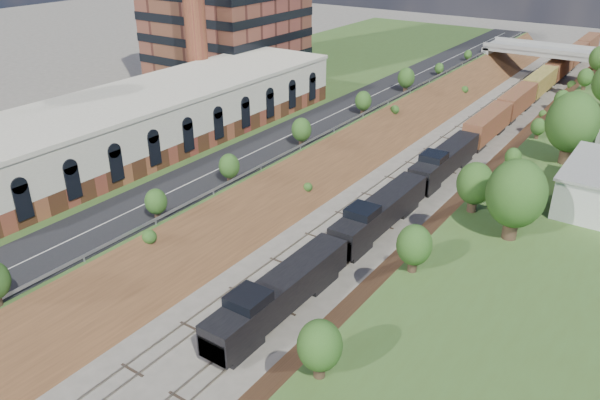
# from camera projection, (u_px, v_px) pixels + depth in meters

# --- Properties ---
(platform_left) EXTENTS (44.00, 180.00, 5.00)m
(platform_left) POSITION_uv_depth(u_px,v_px,m) (233.00, 115.00, 94.65)
(platform_left) COLOR #415E27
(platform_left) RESTS_ON ground
(embankment_left) EXTENTS (10.00, 180.00, 10.00)m
(embankment_left) POSITION_uv_depth(u_px,v_px,m) (350.00, 158.00, 84.52)
(embankment_left) COLOR brown
(embankment_left) RESTS_ON ground
(embankment_right) EXTENTS (10.00, 180.00, 10.00)m
(embankment_right) POSITION_uv_depth(u_px,v_px,m) (502.00, 194.00, 73.30)
(embankment_right) COLOR brown
(embankment_right) RESTS_ON ground
(rail_left_track) EXTENTS (1.58, 180.00, 0.18)m
(rail_left_track) POSITION_uv_depth(u_px,v_px,m) (403.00, 170.00, 80.19)
(rail_left_track) COLOR gray
(rail_left_track) RESTS_ON ground
(rail_right_track) EXTENTS (1.58, 180.00, 0.18)m
(rail_right_track) POSITION_uv_depth(u_px,v_px,m) (439.00, 179.00, 77.54)
(rail_right_track) COLOR gray
(rail_right_track) RESTS_ON ground
(road) EXTENTS (8.00, 180.00, 0.10)m
(road) POSITION_uv_depth(u_px,v_px,m) (324.00, 119.00, 84.62)
(road) COLOR black
(road) RESTS_ON platform_left
(guardrail) EXTENTS (0.10, 171.00, 0.70)m
(guardrail) POSITION_uv_depth(u_px,v_px,m) (348.00, 121.00, 82.16)
(guardrail) COLOR #99999E
(guardrail) RESTS_ON platform_left
(commercial_building) EXTENTS (14.30, 62.30, 7.00)m
(commercial_building) POSITION_uv_depth(u_px,v_px,m) (147.00, 120.00, 73.16)
(commercial_building) COLOR brown
(commercial_building) RESTS_ON platform_left
(overpass) EXTENTS (24.50, 8.30, 7.40)m
(overpass) POSITION_uv_depth(u_px,v_px,m) (544.00, 57.00, 122.79)
(overpass) COLOR gray
(overpass) RESTS_ON ground
(tree_right_large) EXTENTS (5.25, 5.25, 7.61)m
(tree_right_large) POSITION_uv_depth(u_px,v_px,m) (516.00, 194.00, 51.31)
(tree_right_large) COLOR #473323
(tree_right_large) RESTS_ON platform_right
(tree_left_crest) EXTENTS (2.45, 2.45, 3.55)m
(tree_left_crest) POSITION_uv_depth(u_px,v_px,m) (121.00, 219.00, 52.17)
(tree_left_crest) COLOR #473323
(tree_left_crest) RESTS_ON platform_left
(freight_train) EXTENTS (2.93, 149.49, 4.55)m
(freight_train) POSITION_uv_depth(u_px,v_px,m) (515.00, 102.00, 101.15)
(freight_train) COLOR black
(freight_train) RESTS_ON ground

